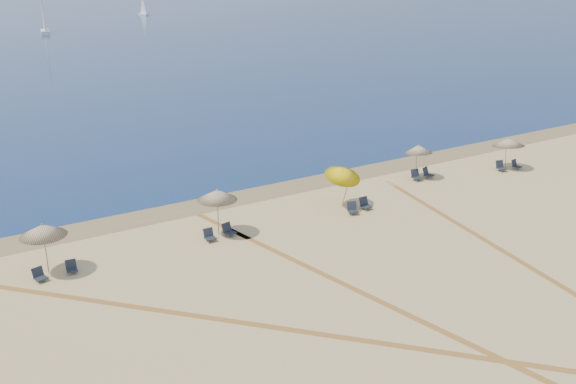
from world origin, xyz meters
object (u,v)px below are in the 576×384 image
umbrella_3 (343,173)px  chair_6 (365,204)px  chair_1 (39,275)px  chair_4 (228,230)px  sailboat_0 (143,8)px  chair_8 (427,173)px  chair_9 (501,166)px  chair_2 (71,267)px  umbrella_1 (43,230)px  chair_7 (416,175)px  chair_5 (352,209)px  umbrella_5 (508,142)px  sailboat_2 (43,19)px  umbrella_2 (217,195)px  umbrella_4 (418,149)px  chair_10 (516,165)px  chair_3 (209,235)px

umbrella_3 → chair_6: size_ratio=3.96×
chair_1 → chair_4: (9.71, 0.05, 0.02)m
chair_1 → sailboat_0: bearing=53.0°
chair_8 → chair_9: bearing=-35.6°
chair_2 → umbrella_1: bearing=157.4°
chair_7 → chair_9: bearing=-7.8°
chair_2 → chair_5: (15.84, -1.01, 0.04)m
chair_5 → chair_6: (1.11, 0.21, 0.01)m
umbrella_5 → chair_6: umbrella_5 is taller
chair_1 → sailboat_2: (25.76, 119.77, 2.82)m
umbrella_5 → chair_9: umbrella_5 is taller
umbrella_2 → chair_2: size_ratio=4.23×
chair_8 → chair_5: bearing=177.8°
umbrella_2 → sailboat_0: sailboat_0 is taller
chair_2 → chair_9: (29.77, -0.03, 0.06)m
chair_4 → chair_7: size_ratio=0.98×
umbrella_4 → chair_8: 1.90m
chair_8 → chair_10: size_ratio=1.16×
umbrella_1 → chair_10: 32.06m
umbrella_2 → umbrella_3: umbrella_3 is taller
chair_4 → chair_8: chair_8 is taller
chair_5 → sailboat_0: (46.39, 164.01, 1.76)m
umbrella_3 → chair_4: size_ratio=3.69×
umbrella_4 → chair_1: 25.18m
chair_6 → sailboat_2: size_ratio=0.07×
umbrella_4 → chair_10: 7.98m
umbrella_1 → chair_3: bearing=-4.4°
chair_7 → chair_9: (6.51, -1.63, -0.00)m
chair_5 → chair_1: bearing=-162.2°
chair_6 → chair_7: (6.31, 2.40, 0.01)m
umbrella_2 → umbrella_3: (8.20, -0.10, -0.15)m
umbrella_1 → chair_1: (-0.52, -0.57, -1.91)m
chair_1 → chair_7: 24.78m
chair_8 → chair_6: bearing=178.7°
chair_3 → umbrella_3: bearing=2.2°
umbrella_3 → chair_9: umbrella_3 is taller
chair_1 → chair_6: size_ratio=1.03×
chair_5 → chair_10: 15.23m
chair_1 → chair_6: bearing=-18.0°
sailboat_0 → chair_2: bearing=-119.0°
chair_2 → chair_3: chair_3 is taller
chair_3 → chair_7: chair_7 is taller
umbrella_4 → chair_9: bearing=-17.4°
chair_1 → chair_9: chair_9 is taller
chair_5 → chair_10: size_ratio=1.14×
chair_2 → chair_5: size_ratio=0.76×
umbrella_2 → chair_7: (15.44, 1.31, -1.97)m
umbrella_2 → sailboat_0: size_ratio=0.39×
umbrella_4 → umbrella_5: 7.14m
umbrella_1 → umbrella_4: bearing=3.3°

